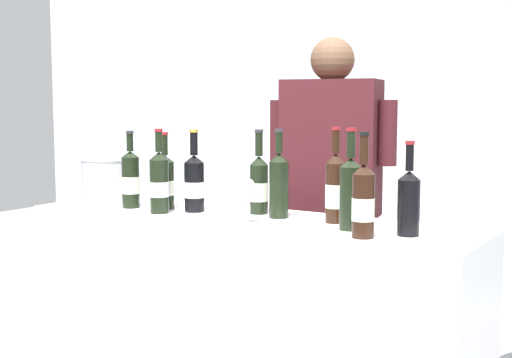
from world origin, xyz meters
TOP-DOWN VIEW (x-y plane):
  - wall_back at (0.00, 2.60)m, footprint 8.00×0.10m
  - counter at (0.00, 0.00)m, footprint 1.83×0.50m
  - wine_bottle_0 at (0.46, -0.03)m, footprint 0.07×0.07m
  - wine_bottle_1 at (-0.34, -0.11)m, footprint 0.08×0.08m
  - wine_bottle_2 at (-0.24, -0.00)m, footprint 0.08×0.08m
  - wine_bottle_3 at (0.67, -0.03)m, footprint 0.07×0.07m
  - wine_bottle_4 at (0.56, -0.14)m, footprint 0.07×0.07m
  - wine_bottle_5 at (-0.53, -0.06)m, footprint 0.07×0.07m
  - wine_bottle_6 at (-0.39, -0.01)m, footprint 0.08×0.08m
  - wine_bottle_7 at (0.12, 0.05)m, footprint 0.07×0.07m
  - wine_bottle_8 at (0.01, 0.10)m, footprint 0.07×0.07m
  - wine_bottle_9 at (0.35, 0.07)m, footprint 0.07×0.07m
  - wine_glass at (0.09, -0.12)m, footprint 0.07×0.07m
  - ice_bucket at (-0.75, 0.03)m, footprint 0.23×0.23m
  - person_server at (0.08, 0.59)m, footprint 0.57×0.32m

SIDE VIEW (x-z plane):
  - counter at x=0.00m, z-range 0.00..0.94m
  - person_server at x=0.08m, z-range -0.02..1.64m
  - ice_bucket at x=-0.75m, z-range 0.94..1.13m
  - wine_bottle_6 at x=-0.39m, z-range 0.89..1.21m
  - wine_glass at x=0.09m, z-range 0.97..1.14m
  - wine_bottle_3 at x=0.67m, z-range 0.90..1.21m
  - wine_bottle_2 at x=-0.24m, z-range 0.89..1.22m
  - wine_bottle_8 at x=0.01m, z-range 0.89..1.22m
  - wine_bottle_5 at x=-0.53m, z-range 0.90..1.22m
  - wine_bottle_4 at x=0.56m, z-range 0.89..1.23m
  - wine_bottle_1 at x=-0.34m, z-range 0.89..1.23m
  - wine_bottle_9 at x=0.35m, z-range 0.89..1.24m
  - wine_bottle_7 at x=0.12m, z-range 0.90..1.24m
  - wine_bottle_0 at x=0.46m, z-range 0.90..1.25m
  - wall_back at x=0.00m, z-range 0.00..2.80m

